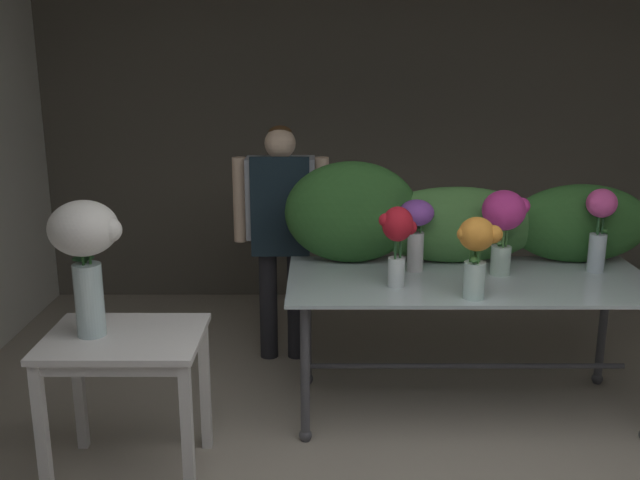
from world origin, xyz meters
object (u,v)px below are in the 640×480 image
side_table_white (125,355)px  vase_sunset_roses (477,250)px  vase_violet_peonies (416,226)px  display_table_glass (469,298)px  florist (281,218)px  vase_white_roses_tall (86,247)px  vase_fuchsia_freesia (599,222)px  vase_magenta_snapdragons (504,219)px  vase_crimson_stock (397,236)px

side_table_white → vase_sunset_roses: bearing=10.8°
vase_violet_peonies → display_table_glass: bearing=-27.2°
display_table_glass → florist: bearing=145.4°
vase_sunset_roses → vase_white_roses_tall: 1.88m
side_table_white → vase_fuchsia_freesia: vase_fuchsia_freesia is taller
vase_magenta_snapdragons → florist: bearing=152.2°
vase_sunset_roses → vase_crimson_stock: size_ratio=0.97×
vase_sunset_roses → side_table_white: bearing=-169.2°
display_table_glass → vase_crimson_stock: bearing=-162.4°
florist → vase_fuchsia_freesia: 1.93m
vase_crimson_stock → vase_white_roses_tall: 1.56m
vase_crimson_stock → vase_magenta_snapdragons: 0.65m
florist → vase_violet_peonies: size_ratio=3.78×
side_table_white → florist: florist is taller
side_table_white → vase_violet_peonies: size_ratio=1.77×
vase_sunset_roses → vase_fuchsia_freesia: size_ratio=0.88×
side_table_white → vase_violet_peonies: vase_violet_peonies is taller
florist → vase_sunset_roses: bearing=-46.1°
vase_crimson_stock → vase_magenta_snapdragons: (0.61, 0.21, 0.04)m
vase_sunset_roses → vase_magenta_snapdragons: vase_magenta_snapdragons is taller
florist → vase_magenta_snapdragons: florist is taller
vase_magenta_snapdragons → vase_white_roses_tall: 2.20m
side_table_white → vase_fuchsia_freesia: 2.65m
side_table_white → vase_white_roses_tall: vase_white_roses_tall is taller
vase_fuchsia_freesia → vase_sunset_roses: bearing=-149.7°
vase_fuchsia_freesia → vase_violet_peonies: (-1.03, 0.02, -0.03)m
side_table_white → vase_crimson_stock: (1.33, 0.52, 0.44)m
vase_magenta_snapdragons → side_table_white: bearing=-159.2°
vase_crimson_stock → vase_white_roses_tall: vase_white_roses_tall is taller
side_table_white → vase_violet_peonies: 1.72m
display_table_glass → side_table_white: (-1.75, -0.66, -0.05)m
florist → vase_crimson_stock: size_ratio=3.60×
vase_magenta_snapdragons → vase_violet_peonies: vase_magenta_snapdragons is taller
vase_sunset_roses → vase_fuchsia_freesia: bearing=30.3°
vase_sunset_roses → vase_fuchsia_freesia: (0.79, 0.46, 0.03)m
vase_magenta_snapdragons → display_table_glass: bearing=-157.1°
florist → vase_sunset_roses: florist is taller
vase_crimson_stock → vase_fuchsia_freesia: vase_fuchsia_freesia is taller
vase_crimson_stock → vase_fuchsia_freesia: bearing=12.7°
display_table_glass → vase_sunset_roses: bearing=-98.3°
side_table_white → vase_violet_peonies: bearing=28.8°
florist → vase_white_roses_tall: 1.63m
display_table_glass → vase_sunset_roses: size_ratio=4.78×
vase_sunset_roses → vase_crimson_stock: (-0.38, 0.20, 0.02)m
side_table_white → vase_fuchsia_freesia: (2.49, 0.78, 0.46)m
display_table_glass → vase_sunset_roses: (-0.05, -0.33, 0.37)m
side_table_white → vase_sunset_roses: size_ratio=1.73×
side_table_white → vase_crimson_stock: bearing=21.5°
vase_violet_peonies → vase_white_roses_tall: bearing=-153.3°
vase_magenta_snapdragons → vase_violet_peonies: size_ratio=1.16×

